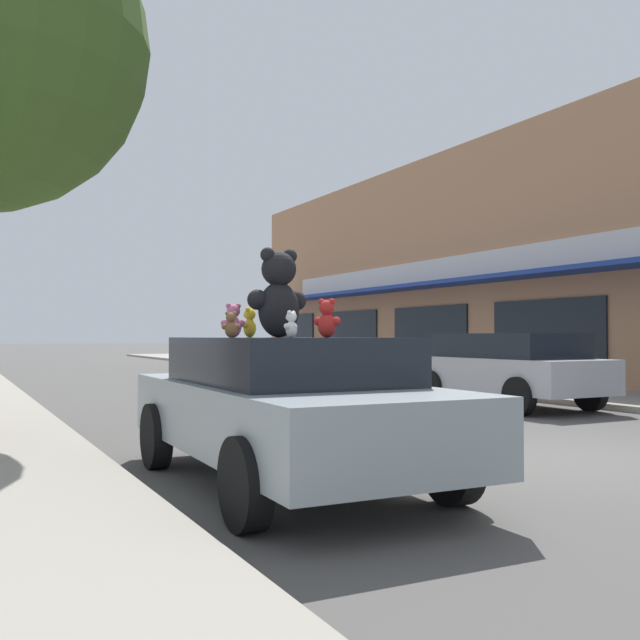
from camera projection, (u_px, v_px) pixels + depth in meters
name	position (u px, v px, depth m)	size (l,w,h in m)	color
ground_plane	(564.00, 459.00, 8.21)	(260.00, 260.00, 0.00)	#514F4C
plush_art_car	(286.00, 404.00, 6.79)	(2.11, 4.47, 1.40)	#8C999E
teddy_bear_giant	(278.00, 294.00, 7.19)	(0.67, 0.42, 0.90)	black
teddy_bear_pink	(233.00, 321.00, 7.27)	(0.26, 0.17, 0.35)	pink
teddy_bear_yellow	(250.00, 323.00, 7.65)	(0.23, 0.21, 0.32)	yellow
teddy_bear_red	(327.00, 319.00, 6.34)	(0.23, 0.24, 0.35)	red
teddy_bear_white	(291.00, 325.00, 5.73)	(0.16, 0.14, 0.22)	white
teddy_bear_brown	(231.00, 325.00, 6.66)	(0.19, 0.13, 0.25)	olive
parked_car_far_center	(507.00, 366.00, 14.13)	(1.97, 4.10, 1.46)	#B7B7BC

